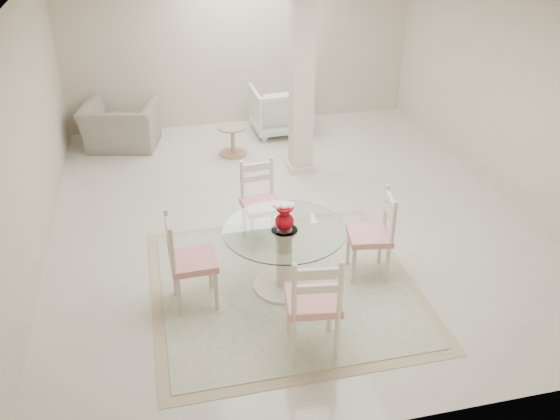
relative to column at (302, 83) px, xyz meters
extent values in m
plane|color=silver|center=(-0.50, -1.30, -1.35)|extent=(7.00, 7.00, 0.00)
cube|color=beige|center=(-0.50, 2.20, 0.00)|extent=(6.00, 0.02, 2.70)
cube|color=beige|center=(-0.50, -4.80, 0.00)|extent=(6.00, 0.02, 2.70)
cube|color=beige|center=(-3.50, -1.30, 0.00)|extent=(0.02, 7.00, 2.70)
cube|color=beige|center=(2.50, -1.30, 0.00)|extent=(0.02, 7.00, 2.70)
cube|color=white|center=(-0.50, -1.30, 1.35)|extent=(6.00, 7.00, 0.02)
cube|color=beige|center=(0.00, 0.00, 0.00)|extent=(0.30, 0.30, 2.70)
cube|color=tan|center=(-0.92, -2.83, -1.35)|extent=(2.83, 2.83, 0.01)
cube|color=beige|center=(-0.92, -2.83, -1.34)|extent=(2.59, 2.59, 0.01)
cylinder|color=beige|center=(-0.92, -2.83, -1.33)|extent=(0.66, 0.66, 0.05)
cylinder|color=beige|center=(-0.92, -2.83, -0.97)|extent=(0.17, 0.17, 0.68)
cylinder|color=beige|center=(-0.92, -2.83, -0.64)|extent=(0.27, 0.27, 0.03)
cylinder|color=white|center=(-0.92, -2.83, -0.62)|extent=(1.27, 1.27, 0.01)
ellipsoid|color=#A10411|center=(-0.92, -2.83, -0.52)|extent=(0.20, 0.20, 0.19)
cylinder|color=#A10411|center=(-0.92, -2.83, -0.41)|extent=(0.11, 0.11, 0.05)
cylinder|color=#A10411|center=(-0.92, -2.83, -0.37)|extent=(0.17, 0.17, 0.02)
ellipsoid|color=silver|center=(-0.92, -2.83, -0.34)|extent=(0.11, 0.11, 0.05)
ellipsoid|color=silver|center=(-0.86, -2.81, -0.36)|extent=(0.11, 0.11, 0.05)
ellipsoid|color=silver|center=(-0.98, -2.79, -0.35)|extent=(0.11, 0.11, 0.05)
cylinder|color=beige|center=(-0.12, -2.58, -1.12)|extent=(0.04, 0.04, 0.47)
cylinder|color=beige|center=(-0.18, -2.94, -1.12)|extent=(0.04, 0.04, 0.47)
cylinder|color=beige|center=(0.24, -2.64, -1.12)|extent=(0.04, 0.04, 0.47)
cylinder|color=beige|center=(0.18, -3.00, -1.12)|extent=(0.04, 0.04, 0.47)
cube|color=#B31913|center=(0.03, -2.79, -0.85)|extent=(0.51, 0.51, 0.07)
cube|color=beige|center=(0.23, -2.82, -0.51)|extent=(0.11, 0.41, 0.55)
cylinder|color=beige|center=(-1.12, -2.08, -1.12)|extent=(0.04, 0.04, 0.47)
cylinder|color=beige|center=(-0.76, -2.04, -1.12)|extent=(0.04, 0.04, 0.47)
cylinder|color=beige|center=(-1.16, -1.71, -1.12)|extent=(0.04, 0.04, 0.47)
cylinder|color=beige|center=(-0.80, -1.68, -1.12)|extent=(0.04, 0.04, 0.47)
cube|color=red|center=(-0.96, -1.88, -0.85)|extent=(0.49, 0.49, 0.07)
cube|color=beige|center=(-0.98, -1.68, -0.51)|extent=(0.41, 0.08, 0.55)
cylinder|color=beige|center=(-1.68, -3.05, -1.11)|extent=(0.05, 0.05, 0.48)
cylinder|color=beige|center=(-1.69, -2.67, -1.11)|extent=(0.05, 0.05, 0.48)
cylinder|color=beige|center=(-2.05, -3.06, -1.11)|extent=(0.05, 0.05, 0.48)
cylinder|color=beige|center=(-2.06, -2.69, -1.11)|extent=(0.05, 0.05, 0.48)
cube|color=red|center=(-1.87, -2.87, -0.84)|extent=(0.47, 0.47, 0.07)
cube|color=beige|center=(-2.08, -2.87, -0.49)|extent=(0.06, 0.42, 0.56)
cylinder|color=#F6E8CA|center=(-0.66, -3.61, -1.10)|extent=(0.05, 0.05, 0.51)
cylinder|color=#F6E8CA|center=(-1.05, -3.55, -1.10)|extent=(0.05, 0.05, 0.51)
cylinder|color=#F6E8CA|center=(-0.71, -4.00, -1.10)|extent=(0.05, 0.05, 0.51)
cylinder|color=#F6E8CA|center=(-1.10, -3.94, -1.10)|extent=(0.05, 0.05, 0.51)
cube|color=red|center=(-0.88, -3.78, -0.81)|extent=(0.55, 0.55, 0.08)
cube|color=#F6E8CA|center=(-0.91, -3.99, -0.44)|extent=(0.44, 0.11, 0.59)
imported|color=gray|center=(-2.61, 1.49, -0.98)|extent=(1.33, 1.23, 0.74)
imported|color=white|center=(0.01, 1.55, -0.95)|extent=(0.88, 0.91, 0.81)
cylinder|color=tan|center=(-0.90, 0.79, -1.33)|extent=(0.44, 0.44, 0.04)
cylinder|color=tan|center=(-0.90, 0.79, -1.11)|extent=(0.06, 0.06, 0.42)
cylinder|color=tan|center=(-0.90, 0.79, -0.89)|extent=(0.45, 0.45, 0.03)
camera|label=1|loc=(-2.13, -7.85, 2.52)|focal=38.00mm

